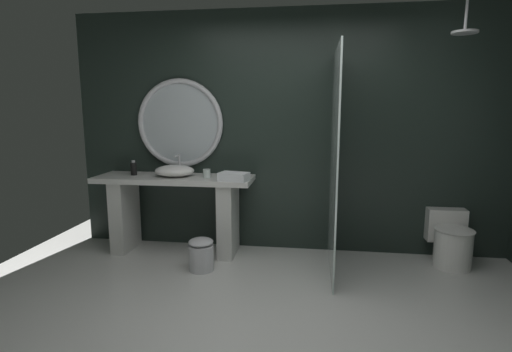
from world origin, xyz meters
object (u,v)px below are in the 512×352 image
(rain_shower_head, at_px, (465,30))
(round_wall_mirror, at_px, (180,123))
(folded_hand_towel, at_px, (234,177))
(toilet, at_px, (451,241))
(soap_dispenser, at_px, (134,168))
(vessel_sink, at_px, (175,171))
(waste_bin, at_px, (201,254))
(tumbler_cup, at_px, (207,174))

(rain_shower_head, bearing_deg, round_wall_mirror, 170.74)
(round_wall_mirror, bearing_deg, folded_hand_towel, -30.63)
(round_wall_mirror, relative_size, folded_hand_towel, 3.38)
(round_wall_mirror, xyz_separation_m, toilet, (2.86, -0.22, -1.15))
(soap_dispenser, height_order, folded_hand_towel, soap_dispenser)
(rain_shower_head, bearing_deg, vessel_sink, 175.86)
(rain_shower_head, relative_size, toilet, 0.55)
(waste_bin, height_order, folded_hand_towel, folded_hand_towel)
(toilet, bearing_deg, soap_dispenser, -179.84)
(soap_dispenser, bearing_deg, toilet, 0.16)
(soap_dispenser, relative_size, rain_shower_head, 0.55)
(toilet, distance_m, waste_bin, 2.50)
(tumbler_cup, bearing_deg, folded_hand_towel, -19.02)
(vessel_sink, xyz_separation_m, round_wall_mirror, (-0.01, 0.25, 0.49))
(rain_shower_head, height_order, toilet, rain_shower_head)
(toilet, height_order, waste_bin, toilet)
(vessel_sink, height_order, round_wall_mirror, round_wall_mirror)
(round_wall_mirror, bearing_deg, soap_dispenser, -153.61)
(tumbler_cup, xyz_separation_m, rain_shower_head, (2.37, -0.15, 1.34))
(rain_shower_head, xyz_separation_m, toilet, (0.11, 0.23, -1.99))
(tumbler_cup, height_order, toilet, tumbler_cup)
(vessel_sink, height_order, folded_hand_towel, vessel_sink)
(toilet, bearing_deg, vessel_sink, -179.40)
(soap_dispenser, height_order, toilet, soap_dispenser)
(soap_dispenser, bearing_deg, vessel_sink, -2.48)
(soap_dispenser, height_order, rain_shower_head, rain_shower_head)
(vessel_sink, distance_m, rain_shower_head, 3.05)
(toilet, bearing_deg, folded_hand_towel, -175.13)
(tumbler_cup, bearing_deg, vessel_sink, 172.37)
(soap_dispenser, xyz_separation_m, round_wall_mirror, (0.46, 0.23, 0.48))
(tumbler_cup, xyz_separation_m, waste_bin, (0.04, -0.41, -0.73))
(tumbler_cup, xyz_separation_m, round_wall_mirror, (-0.38, 0.30, 0.51))
(folded_hand_towel, bearing_deg, round_wall_mirror, 149.37)
(rain_shower_head, xyz_separation_m, folded_hand_towel, (-2.06, 0.04, -1.35))
(vessel_sink, xyz_separation_m, waste_bin, (0.40, -0.46, -0.74))
(tumbler_cup, distance_m, folded_hand_towel, 0.33)
(waste_bin, bearing_deg, rain_shower_head, 6.27)
(soap_dispenser, height_order, round_wall_mirror, round_wall_mirror)
(tumbler_cup, distance_m, rain_shower_head, 2.73)
(tumbler_cup, bearing_deg, soap_dispenser, 175.26)
(round_wall_mirror, relative_size, waste_bin, 3.03)
(vessel_sink, relative_size, soap_dispenser, 2.61)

